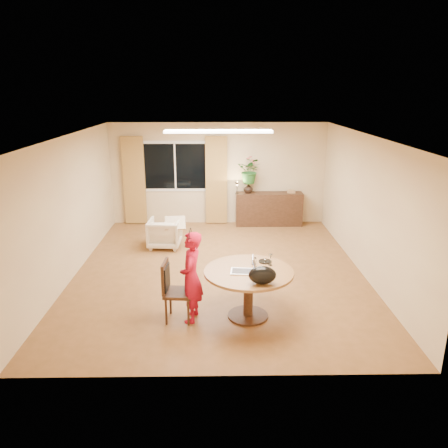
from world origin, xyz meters
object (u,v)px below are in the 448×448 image
(child, at_px, (191,277))
(armchair, at_px, (165,233))
(dining_chair, at_px, (179,291))
(dining_table, at_px, (249,281))
(sideboard, at_px, (269,209))

(child, xyz_separation_m, armchair, (-0.78, 3.23, -0.38))
(child, bearing_deg, armchair, -160.41)
(dining_chair, xyz_separation_m, armchair, (-0.59, 3.24, -0.15))
(dining_table, bearing_deg, sideboard, 79.76)
(armchair, height_order, sideboard, sideboard)
(dining_chair, relative_size, armchair, 1.34)
(armchair, distance_m, sideboard, 2.99)
(dining_table, bearing_deg, child, -175.71)
(dining_chair, bearing_deg, dining_table, 8.92)
(armchair, bearing_deg, dining_table, 121.54)
(dining_chair, bearing_deg, child, 6.19)
(sideboard, bearing_deg, armchair, -147.17)
(dining_table, distance_m, armchair, 3.58)
(dining_chair, relative_size, child, 0.67)
(dining_table, distance_m, sideboard, 4.87)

